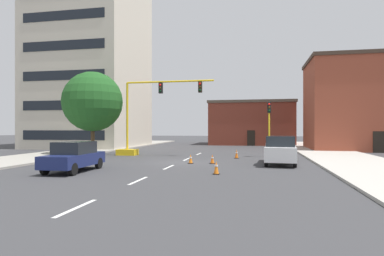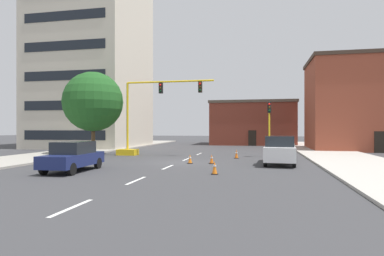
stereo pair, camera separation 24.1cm
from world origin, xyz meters
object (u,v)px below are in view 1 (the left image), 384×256
(traffic_light_pole_right, at_px, (269,117))
(pickup_truck_white, at_px, (280,150))
(tree_left_near, at_px, (93,102))
(traffic_cone_roadside_c, at_px, (216,168))
(traffic_signal_gantry, at_px, (139,131))
(traffic_cone_roadside_b, at_px, (212,159))
(traffic_cone_roadside_d, at_px, (191,159))
(traffic_cone_roadside_a, at_px, (236,154))
(sedan_navy_near_left, at_px, (74,156))

(traffic_light_pole_right, bearing_deg, pickup_truck_white, -84.20)
(tree_left_near, relative_size, traffic_cone_roadside_c, 10.60)
(traffic_signal_gantry, distance_m, traffic_cone_roadside_b, 9.70)
(traffic_cone_roadside_d, bearing_deg, traffic_cone_roadside_a, 57.50)
(traffic_signal_gantry, xyz_separation_m, traffic_light_pole_right, (11.76, 0.60, 1.29))
(traffic_light_pole_right, height_order, traffic_cone_roadside_c, traffic_light_pole_right)
(traffic_signal_gantry, xyz_separation_m, pickup_truck_white, (12.34, -5.04, -1.27))
(traffic_light_pole_right, bearing_deg, traffic_cone_roadside_a, -145.55)
(traffic_light_pole_right, xyz_separation_m, traffic_cone_roadside_b, (-4.14, -6.28, -3.20))
(pickup_truck_white, height_order, traffic_cone_roadside_c, pickup_truck_white)
(traffic_cone_roadside_d, bearing_deg, sedan_navy_near_left, -136.77)
(traffic_light_pole_right, height_order, pickup_truck_white, traffic_light_pole_right)
(traffic_cone_roadside_c, bearing_deg, tree_left_near, 140.65)
(pickup_truck_white, bearing_deg, sedan_navy_near_left, -152.27)
(traffic_cone_roadside_c, height_order, traffic_cone_roadside_d, traffic_cone_roadside_c)
(traffic_light_pole_right, relative_size, traffic_cone_roadside_b, 7.23)
(traffic_light_pole_right, height_order, traffic_cone_roadside_a, traffic_light_pole_right)
(traffic_cone_roadside_a, distance_m, traffic_cone_roadside_c, 9.69)
(traffic_light_pole_right, relative_size, traffic_cone_roadside_c, 6.48)
(tree_left_near, xyz_separation_m, pickup_truck_white, (16.89, -4.85, -4.05))
(traffic_light_pole_right, xyz_separation_m, sedan_navy_near_left, (-11.50, -11.98, -2.64))
(sedan_navy_near_left, height_order, traffic_cone_roadside_c, sedan_navy_near_left)
(tree_left_near, relative_size, pickup_truck_white, 1.43)
(traffic_cone_roadside_b, bearing_deg, traffic_cone_roadside_d, -172.05)
(traffic_signal_gantry, distance_m, traffic_light_pole_right, 11.85)
(traffic_cone_roadside_d, bearing_deg, pickup_truck_white, 7.87)
(traffic_signal_gantry, distance_m, tree_left_near, 5.34)
(traffic_cone_roadside_a, bearing_deg, traffic_cone_roadside_d, -122.50)
(traffic_cone_roadside_b, bearing_deg, traffic_signal_gantry, 143.29)
(sedan_navy_near_left, bearing_deg, traffic_cone_roadside_c, 3.02)
(sedan_navy_near_left, relative_size, traffic_cone_roadside_b, 6.86)
(traffic_cone_roadside_a, bearing_deg, traffic_signal_gantry, 172.05)
(sedan_navy_near_left, bearing_deg, traffic_cone_roadside_a, 49.03)
(traffic_cone_roadside_b, bearing_deg, sedan_navy_near_left, -142.27)
(sedan_navy_near_left, relative_size, traffic_cone_roadside_a, 6.10)
(traffic_cone_roadside_a, relative_size, traffic_cone_roadside_b, 1.13)
(traffic_light_pole_right, distance_m, traffic_cone_roadside_d, 9.20)
(sedan_navy_near_left, xyz_separation_m, traffic_cone_roadside_c, (8.30, 0.44, -0.52))
(traffic_signal_gantry, bearing_deg, tree_left_near, -177.71)
(traffic_cone_roadside_d, bearing_deg, traffic_light_pole_right, 48.90)
(tree_left_near, distance_m, traffic_cone_roadside_b, 14.17)
(traffic_cone_roadside_a, distance_m, traffic_cone_roadside_b, 4.65)
(sedan_navy_near_left, distance_m, traffic_cone_roadside_a, 13.41)
(tree_left_near, height_order, traffic_cone_roadside_d, tree_left_near)
(pickup_truck_white, relative_size, sedan_navy_near_left, 1.21)
(traffic_signal_gantry, bearing_deg, sedan_navy_near_left, -88.65)
(tree_left_near, distance_m, traffic_cone_roadside_a, 14.42)
(traffic_cone_roadside_a, xyz_separation_m, traffic_cone_roadside_d, (-2.95, -4.63, -0.04))
(traffic_cone_roadside_d, bearing_deg, tree_left_near, 151.78)
(traffic_light_pole_right, xyz_separation_m, traffic_cone_roadside_d, (-5.67, -6.50, -3.20))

